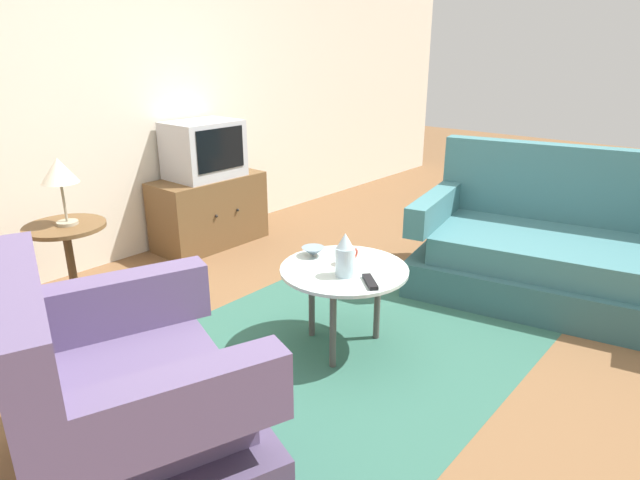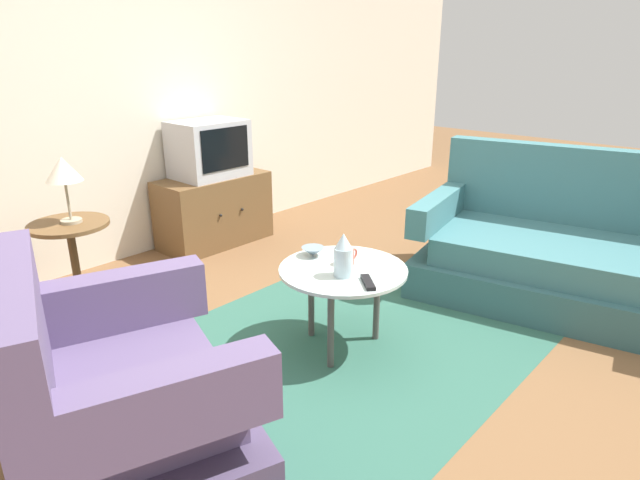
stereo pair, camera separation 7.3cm
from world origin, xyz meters
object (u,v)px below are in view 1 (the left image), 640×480
tv_stand (209,211)px  mug (349,256)px  coffee_table (344,276)px  couch (556,253)px  side_table (69,249)px  vase (345,256)px  table_lamp (59,173)px  bowl (313,252)px  armchair (127,407)px  television (204,149)px  tv_remote_dark (370,282)px

tv_stand → mug: bearing=-105.4°
coffee_table → mug: bearing=13.4°
couch → side_table: couch is taller
vase → couch: bearing=-20.8°
table_lamp → mug: 1.79m
side_table → bowl: 1.56m
armchair → tv_stand: (1.86, 1.86, -0.03)m
television → side_table: bearing=-167.0°
armchair → coffee_table: size_ratio=1.73×
coffee_table → television: bearing=73.1°
coffee_table → television: size_ratio=1.22×
armchair → tv_remote_dark: size_ratio=7.61×
couch → vase: couch is taller
side_table → table_lamp: table_lamp is taller
television → bowl: bearing=-108.6°
side_table → bowl: size_ratio=4.31×
armchair → tv_stand: bearing=154.7°
coffee_table → mug: (0.06, 0.01, 0.10)m
tv_stand → mug: 1.95m
side_table → table_lamp: (0.02, -0.01, 0.48)m
armchair → couch: couch is taller
couch → table_lamp: table_lamp is taller
table_lamp → mug: size_ratio=3.43×
armchair → couch: 2.83m
coffee_table → tv_remote_dark: tv_remote_dark is taller
side_table → coffee_table: bearing=-65.0°
couch → tv_stand: couch is taller
tv_stand → bowl: 1.75m
vase → mug: vase is taller
mug → tv_remote_dark: (-0.14, -0.24, -0.04)m
coffee_table → side_table: size_ratio=1.22×
side_table → bowl: bearing=-60.6°
vase → mug: size_ratio=1.94×
couch → coffee_table: bearing=54.3°
vase → armchair: bearing=175.8°
coffee_table → side_table: side_table is taller
mug → bowl: mug is taller
television → table_lamp: bearing=-166.4°
side_table → mug: size_ratio=4.72×
television → couch: bearing=-70.9°
table_lamp → mug: table_lamp is taller
couch → side_table: bearing=32.8°
couch → mug: (-1.40, 0.67, 0.23)m
bowl → television: bearing=71.4°
side_table → armchair: bearing=-109.1°
bowl → tv_remote_dark: bearing=-101.5°
vase → bowl: 0.33m
armchair → coffee_table: 1.29m
television → bowl: television is taller
armchair → table_lamp: (0.56, 1.56, 0.57)m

